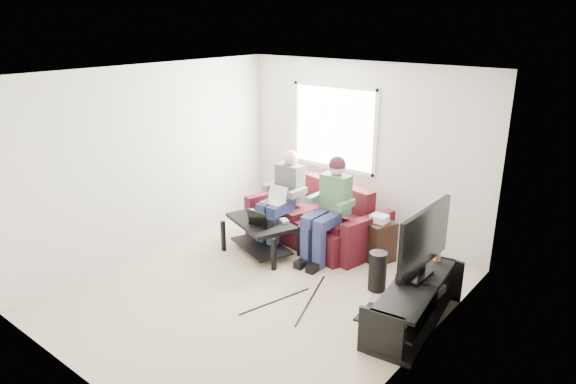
{
  "coord_description": "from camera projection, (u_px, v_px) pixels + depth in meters",
  "views": [
    {
      "loc": [
        3.74,
        -4.12,
        3.17
      ],
      "look_at": [
        -0.07,
        0.6,
        1.1
      ],
      "focal_mm": 32.0,
      "sensor_mm": 36.0,
      "label": 1
    }
  ],
  "objects": [
    {
      "name": "subwoofer",
      "position": [
        378.0,
        271.0,
        6.22
      ],
      "size": [
        0.22,
        0.22,
        0.49
      ],
      "primitive_type": "cylinder",
      "color": "black",
      "rests_on": "floor"
    },
    {
      "name": "person_left",
      "position": [
        283.0,
        194.0,
        7.38
      ],
      "size": [
        0.4,
        0.71,
        1.37
      ],
      "color": "navy",
      "rests_on": "sofa"
    },
    {
      "name": "end_table",
      "position": [
        378.0,
        240.0,
        6.98
      ],
      "size": [
        0.38,
        0.38,
        0.66
      ],
      "color": "black",
      "rests_on": "floor"
    },
    {
      "name": "wall_right",
      "position": [
        423.0,
        234.0,
        4.67
      ],
      "size": [
        0.0,
        4.5,
        4.5
      ],
      "primitive_type": "plane",
      "rotation": [
        1.57,
        0.0,
        -1.57
      ],
      "color": "silver",
      "rests_on": "floor"
    },
    {
      "name": "controller_a",
      "position": [
        252.0,
        212.0,
        7.36
      ],
      "size": [
        0.17,
        0.14,
        0.04
      ],
      "primitive_type": "cube",
      "rotation": [
        0.0,
        0.0,
        -0.48
      ],
      "color": "silver",
      "rests_on": "coffee_table"
    },
    {
      "name": "sofa",
      "position": [
        319.0,
        221.0,
        7.53
      ],
      "size": [
        2.06,
        1.2,
        0.88
      ],
      "color": "#4D131D",
      "rests_on": "floor"
    },
    {
      "name": "console_grey",
      "position": [
        427.0,
        288.0,
        5.71
      ],
      "size": [
        0.34,
        0.26,
        0.08
      ],
      "primitive_type": "cube",
      "color": "gray",
      "rests_on": "tv_stand"
    },
    {
      "name": "person_right",
      "position": [
        330.0,
        202.0,
        6.9
      ],
      "size": [
        0.4,
        0.71,
        1.41
      ],
      "color": "navy",
      "rests_on": "sofa"
    },
    {
      "name": "laptop_silver",
      "position": [
        274.0,
        199.0,
        7.25
      ],
      "size": [
        0.38,
        0.33,
        0.24
      ],
      "primitive_type": null,
      "rotation": [
        0.0,
        0.0,
        -0.41
      ],
      "color": "silver",
      "rests_on": "person_left"
    },
    {
      "name": "floor",
      "position": [
        262.0,
        290.0,
        6.28
      ],
      "size": [
        4.5,
        4.5,
        0.0
      ],
      "primitive_type": "plane",
      "color": "#BDAD93",
      "rests_on": "ground"
    },
    {
      "name": "soundbar",
      "position": [
        411.0,
        271.0,
        5.56
      ],
      "size": [
        0.12,
        0.5,
        0.1
      ],
      "primitive_type": "cube",
      "color": "black",
      "rests_on": "tv_stand"
    },
    {
      "name": "window",
      "position": [
        334.0,
        127.0,
        7.7
      ],
      "size": [
        1.48,
        0.04,
        1.28
      ],
      "color": "white",
      "rests_on": "wall_back"
    },
    {
      "name": "controller_c",
      "position": [
        284.0,
        221.0,
        7.04
      ],
      "size": [
        0.17,
        0.14,
        0.04
      ],
      "primitive_type": "cube",
      "rotation": [
        0.0,
        0.0,
        -0.46
      ],
      "color": "gray",
      "rests_on": "coffee_table"
    },
    {
      "name": "tv",
      "position": [
        424.0,
        240.0,
        5.35
      ],
      "size": [
        0.12,
        1.1,
        0.81
      ],
      "color": "black",
      "rests_on": "tv_stand"
    },
    {
      "name": "coffee_table",
      "position": [
        261.0,
        229.0,
        7.15
      ],
      "size": [
        1.15,
        0.92,
        0.5
      ],
      "color": "black",
      "rests_on": "floor"
    },
    {
      "name": "console_white",
      "position": [
        398.0,
        316.0,
        5.2
      ],
      "size": [
        0.3,
        0.22,
        0.06
      ],
      "primitive_type": "cube",
      "color": "silver",
      "rests_on": "tv_stand"
    },
    {
      "name": "drink_cup",
      "position": [
        437.0,
        256.0,
        5.9
      ],
      "size": [
        0.08,
        0.08,
        0.12
      ],
      "primitive_type": "cylinder",
      "color": "#A67247",
      "rests_on": "tv_stand"
    },
    {
      "name": "keyboard_floor",
      "position": [
        367.0,
        313.0,
        5.78
      ],
      "size": [
        0.18,
        0.44,
        0.02
      ],
      "primitive_type": "cube",
      "rotation": [
        0.0,
        0.0,
        0.1
      ],
      "color": "black",
      "rests_on": "floor"
    },
    {
      "name": "controller_b",
      "position": [
        264.0,
        214.0,
        7.3
      ],
      "size": [
        0.16,
        0.14,
        0.04
      ],
      "primitive_type": "cube",
      "rotation": [
        0.0,
        0.0,
        -0.39
      ],
      "color": "black",
      "rests_on": "coffee_table"
    },
    {
      "name": "console_black",
      "position": [
        413.0,
        301.0,
        5.46
      ],
      "size": [
        0.38,
        0.3,
        0.07
      ],
      "primitive_type": "cube",
      "color": "black",
      "rests_on": "tv_stand"
    },
    {
      "name": "wall_front",
      "position": [
        77.0,
        258.0,
        4.2
      ],
      "size": [
        4.5,
        0.0,
        4.5
      ],
      "primitive_type": "plane",
      "rotation": [
        -1.57,
        0.0,
        0.0
      ],
      "color": "silver",
      "rests_on": "floor"
    },
    {
      "name": "tv_stand",
      "position": [
        415.0,
        306.0,
        5.52
      ],
      "size": [
        0.67,
        1.59,
        0.51
      ],
      "color": "black",
      "rests_on": "floor"
    },
    {
      "name": "wall_back",
      "position": [
        362.0,
        152.0,
        7.52
      ],
      "size": [
        4.5,
        0.0,
        4.5
      ],
      "primitive_type": "plane",
      "rotation": [
        1.57,
        0.0,
        0.0
      ],
      "color": "silver",
      "rests_on": "floor"
    },
    {
      "name": "ceiling",
      "position": [
        258.0,
        74.0,
        5.44
      ],
      "size": [
        4.5,
        4.5,
        0.0
      ],
      "primitive_type": "plane",
      "rotation": [
        3.14,
        0.0,
        0.0
      ],
      "color": "white",
      "rests_on": "wall_back"
    },
    {
      "name": "laptop_black",
      "position": [
        263.0,
        216.0,
        6.94
      ],
      "size": [
        0.41,
        0.37,
        0.24
      ],
      "primitive_type": null,
      "rotation": [
        0.0,
        0.0,
        -0.49
      ],
      "color": "black",
      "rests_on": "coffee_table"
    },
    {
      "name": "wall_left",
      "position": [
        151.0,
        161.0,
        7.05
      ],
      "size": [
        0.0,
        4.5,
        4.5
      ],
      "primitive_type": "plane",
      "rotation": [
        1.57,
        0.0,
        1.57
      ],
      "color": "silver",
      "rests_on": "floor"
    }
  ]
}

